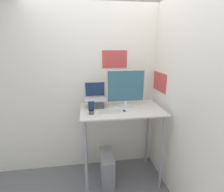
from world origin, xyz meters
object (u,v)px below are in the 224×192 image
(laptop, at_px, (96,100))
(mouse, at_px, (124,111))
(computer_tower, at_px, (107,168))
(cell_phone, at_px, (91,110))
(keyboard, at_px, (110,112))
(monitor, at_px, (126,89))

(laptop, height_order, mouse, laptop)
(laptop, bearing_deg, computer_tower, -57.16)
(cell_phone, bearing_deg, keyboard, 3.31)
(mouse, bearing_deg, keyboard, -175.96)
(computer_tower, bearing_deg, mouse, -11.92)
(monitor, distance_m, mouse, 0.33)
(monitor, distance_m, keyboard, 0.42)
(keyboard, relative_size, mouse, 5.55)
(laptop, height_order, computer_tower, laptop)
(keyboard, relative_size, computer_tower, 0.62)
(monitor, relative_size, cell_phone, 3.23)
(keyboard, bearing_deg, computer_tower, 121.64)
(monitor, height_order, mouse, monitor)
(mouse, xyz_separation_m, cell_phone, (-0.42, -0.03, 0.04))
(monitor, height_order, cell_phone, monitor)
(cell_phone, height_order, computer_tower, cell_phone)
(monitor, xyz_separation_m, cell_phone, (-0.49, -0.26, -0.19))
(laptop, bearing_deg, cell_phone, -104.44)
(laptop, height_order, keyboard, laptop)
(mouse, bearing_deg, laptop, 145.40)
(keyboard, distance_m, mouse, 0.19)
(laptop, xyz_separation_m, computer_tower, (0.13, -0.19, -0.96))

